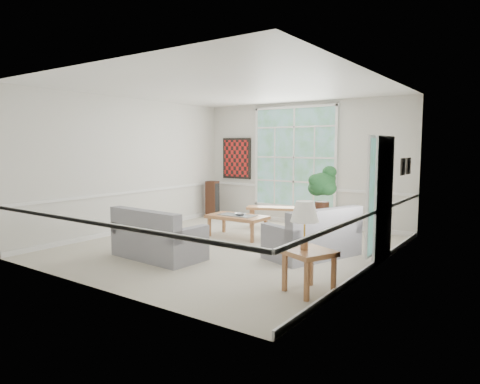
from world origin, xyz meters
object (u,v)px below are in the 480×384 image
at_px(coffee_table, 237,226).
at_px(end_table, 324,228).
at_px(loveseat_front, 159,233).
at_px(loveseat_right, 312,232).
at_px(side_table, 309,271).

relative_size(coffee_table, end_table, 2.18).
height_order(loveseat_front, coffee_table, loveseat_front).
bearing_deg(coffee_table, loveseat_right, -15.98).
distance_m(loveseat_right, side_table, 1.92).
height_order(coffee_table, side_table, side_table).
bearing_deg(side_table, end_table, 110.47).
xyz_separation_m(coffee_table, end_table, (1.70, 0.65, 0.05)).
distance_m(loveseat_right, coffee_table, 2.09).
xyz_separation_m(end_table, side_table, (1.10, -2.94, 0.00)).
height_order(loveseat_right, side_table, loveseat_right).
bearing_deg(loveseat_right, end_table, 125.54).
height_order(coffee_table, end_table, end_table).
relative_size(coffee_table, side_table, 2.18).
bearing_deg(side_table, loveseat_right, 114.33).
bearing_deg(side_table, coffee_table, 140.65).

